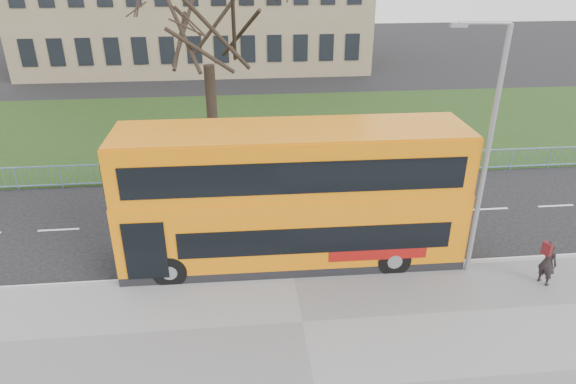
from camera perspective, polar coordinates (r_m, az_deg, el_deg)
The scene contains 8 objects.
ground at distance 19.20m, azimuth 0.05°, elevation -6.60°, with size 120.00×120.00×0.00m, color black.
kerb at distance 17.87m, azimuth 0.55°, elevation -9.05°, with size 80.00×0.20×0.14m, color gray.
grass_verge at distance 32.15m, azimuth -2.53°, elevation 7.17°, with size 80.00×15.40×0.08m, color #1B3312.
guard_railing at distance 24.78m, azimuth -1.49°, elevation 2.65°, with size 40.00×0.12×1.10m, color #7293CA, non-canonical shape.
bare_tree at distance 26.55m, azimuth -8.93°, elevation 15.72°, with size 7.98×7.98×11.40m, color black, non-canonical shape.
yellow_bus at distance 17.48m, azimuth 0.44°, elevation -0.21°, with size 11.69×2.94×4.88m.
pedestrian at distance 18.91m, azimuth 26.90°, elevation -6.97°, with size 0.59×0.39×1.62m, color black.
street_lamp at distance 16.98m, azimuth 21.05°, elevation 4.64°, with size 1.75×0.36×8.25m.
Camera 1 is at (-1.63, -16.14, 10.27)m, focal length 32.00 mm.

